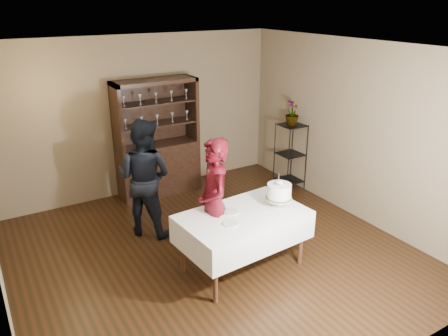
{
  "coord_description": "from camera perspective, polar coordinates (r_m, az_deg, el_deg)",
  "views": [
    {
      "loc": [
        -2.48,
        -4.46,
        3.24
      ],
      "look_at": [
        0.25,
        0.1,
        1.16
      ],
      "focal_mm": 35.0,
      "sensor_mm": 36.0,
      "label": 1
    }
  ],
  "objects": [
    {
      "name": "cake",
      "position": [
        5.52,
        7.21,
        -3.18
      ],
      "size": [
        0.34,
        0.34,
        0.47
      ],
      "rotation": [
        0.0,
        0.0,
        0.08
      ],
      "color": "silver",
      "rests_on": "cake_table"
    },
    {
      "name": "back_wall",
      "position": [
        7.62,
        -11.02,
        6.63
      ],
      "size": [
        5.0,
        0.02,
        2.7
      ],
      "primitive_type": "cube",
      "color": "#6F6147",
      "rests_on": "floor"
    },
    {
      "name": "cake_table",
      "position": [
        5.46,
        2.47,
        -7.7
      ],
      "size": [
        1.61,
        1.07,
        0.77
      ],
      "rotation": [
        0.0,
        0.0,
        0.08
      ],
      "color": "white",
      "rests_on": "floor"
    },
    {
      "name": "woman",
      "position": [
        5.41,
        -1.3,
        -4.81
      ],
      "size": [
        0.55,
        0.7,
        1.71
      ],
      "primitive_type": "imported",
      "rotation": [
        0.0,
        0.0,
        -1.82
      ],
      "color": "#3D0511",
      "rests_on": "floor"
    },
    {
      "name": "plant_etagere",
      "position": [
        7.83,
        8.65,
        1.82
      ],
      "size": [
        0.42,
        0.42,
        1.2
      ],
      "color": "black",
      "rests_on": "floor"
    },
    {
      "name": "plate_near",
      "position": [
        5.13,
        0.87,
        -7.28
      ],
      "size": [
        0.21,
        0.21,
        0.01
      ],
      "primitive_type": "cylinder",
      "rotation": [
        0.0,
        0.0,
        -0.15
      ],
      "color": "silver",
      "rests_on": "cake_table"
    },
    {
      "name": "plate_far",
      "position": [
        5.4,
        0.97,
        -5.73
      ],
      "size": [
        0.24,
        0.24,
        0.01
      ],
      "primitive_type": "cylinder",
      "rotation": [
        0.0,
        0.0,
        0.25
      ],
      "color": "silver",
      "rests_on": "cake_table"
    },
    {
      "name": "floor",
      "position": [
        6.04,
        -1.57,
        -11.07
      ],
      "size": [
        5.0,
        5.0,
        0.0
      ],
      "primitive_type": "plane",
      "color": "black",
      "rests_on": "ground"
    },
    {
      "name": "man",
      "position": [
        6.29,
        -10.36,
        -1.22
      ],
      "size": [
        1.04,
        1.06,
        1.72
      ],
      "primitive_type": "imported",
      "rotation": [
        0.0,
        0.0,
        2.29
      ],
      "color": "black",
      "rests_on": "floor"
    },
    {
      "name": "ceiling",
      "position": [
        5.13,
        -1.89,
        15.32
      ],
      "size": [
        5.0,
        5.0,
        0.0
      ],
      "primitive_type": "plane",
      "rotation": [
        3.14,
        0.0,
        0.0
      ],
      "color": "silver",
      "rests_on": "back_wall"
    },
    {
      "name": "china_hutch",
      "position": [
        7.67,
        -8.61,
        1.5
      ],
      "size": [
        1.4,
        0.48,
        2.0
      ],
      "color": "black",
      "rests_on": "floor"
    },
    {
      "name": "potted_plant",
      "position": [
        7.59,
        8.9,
        7.09
      ],
      "size": [
        0.32,
        0.32,
        0.42
      ],
      "primitive_type": "imported",
      "rotation": [
        0.0,
        0.0,
        0.52
      ],
      "color": "#496831",
      "rests_on": "plant_etagere"
    },
    {
      "name": "wall_right",
      "position": [
        6.94,
        16.65,
        4.67
      ],
      "size": [
        0.02,
        5.0,
        2.7
      ],
      "primitive_type": "cube",
      "color": "#6F6147",
      "rests_on": "floor"
    }
  ]
}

